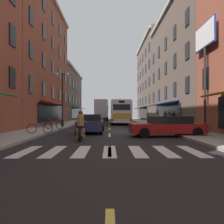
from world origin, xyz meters
name	(u,v)px	position (x,y,z in m)	size (l,w,h in m)	color
ground_plane	(110,132)	(0.00, 0.00, -0.05)	(34.80, 80.00, 0.10)	black
lane_centre_dashes	(110,131)	(0.00, -0.25, 0.00)	(0.14, 73.90, 0.01)	#DBCC4C
crosswalk_near	(110,151)	(0.00, -10.00, 0.00)	(7.10, 2.80, 0.01)	silver
sidewalk_left	(40,130)	(-5.90, 0.00, 0.07)	(3.00, 80.00, 0.14)	#A39E93
sidewalk_right	(179,130)	(5.90, 0.00, 0.07)	(3.00, 80.00, 0.14)	#A39E93
billboard_sign	(205,47)	(7.05, -2.58, 6.39)	(0.40, 3.26, 8.02)	black
transit_bus	(120,112)	(1.50, 13.46, 1.71)	(2.69, 11.56, 3.25)	silver
box_truck	(102,110)	(-1.53, 24.93, 2.09)	(2.61, 7.25, 4.11)	black
sedan_near	(104,117)	(-1.33, 33.32, 0.70)	(1.90, 4.48, 1.37)	maroon
sedan_mid	(167,126)	(3.75, -4.51, 0.68)	(4.82, 2.12, 1.31)	maroon
sedan_far	(91,123)	(-1.44, -1.68, 0.73)	(1.94, 4.42, 1.43)	navy
motorcycle_rider	(81,128)	(-1.62, -6.43, 0.71)	(0.62, 2.07, 1.66)	black
bicycle_near	(40,128)	(-4.76, -3.65, 0.50)	(1.69, 0.50, 0.91)	black
bicycle_mid	(54,125)	(-4.87, 0.62, 0.50)	(1.67, 0.57, 0.91)	black
pedestrian_near	(157,116)	(6.46, 10.89, 1.12)	(0.36, 0.51, 1.84)	black
pedestrian_mid	(147,117)	(5.80, 14.95, 0.97)	(0.36, 0.36, 1.62)	#B29947
pedestrian_far	(165,118)	(6.79, 8.01, 0.99)	(0.36, 0.36, 1.65)	#B29947
street_lamp_twin	(62,97)	(-4.95, 4.49, 3.26)	(1.42, 0.32, 5.64)	black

